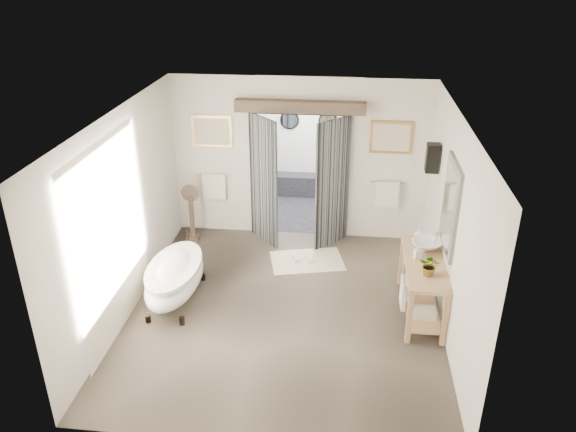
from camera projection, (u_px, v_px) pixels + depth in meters
The scene contains 13 objects.
ground_plane at pixel (284, 310), 8.24m from camera, with size 5.00×5.00×0.00m, color #635A4C.
room_shell at pixel (279, 198), 7.33m from camera, with size 4.52×5.02×2.91m.
shower_room at pixel (306, 160), 11.44m from camera, with size 2.22×2.01×2.51m.
back_wall_dressing at pixel (299, 157), 9.65m from camera, with size 3.82×0.71×2.52m.
clawfoot_tub at pixel (175, 277), 8.32m from camera, with size 0.75×1.69×0.82m.
vanity at pixel (421, 282), 7.99m from camera, with size 0.57×1.60×0.85m.
pedestal_mirror at pixel (192, 217), 10.05m from camera, with size 0.32×0.21×1.08m.
rug at pixel (307, 261), 9.53m from camera, with size 1.20×0.80×0.01m, color beige.
slippers at pixel (303, 258), 9.55m from camera, with size 0.40×0.26×0.05m.
basin at pixel (426, 246), 8.10m from camera, with size 0.45×0.45×0.15m, color white.
plant at pixel (430, 266), 7.44m from camera, with size 0.27×0.24×0.30m, color gray.
soap_bottle_a at pixel (418, 252), 7.87m from camera, with size 0.10×0.10×0.21m, color gray.
soap_bottle_b at pixel (419, 234), 8.39m from camera, with size 0.14×0.14×0.18m, color gray.
Camera 1 is at (0.82, -6.80, 4.80)m, focal length 35.00 mm.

